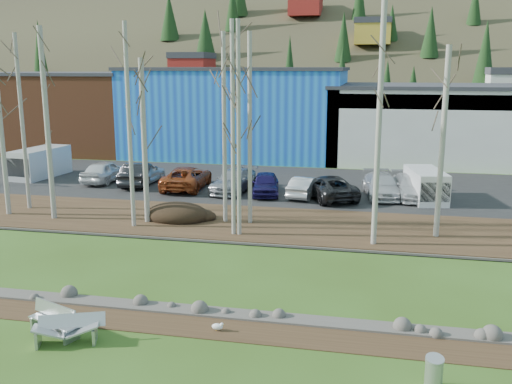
% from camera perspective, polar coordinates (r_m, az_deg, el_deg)
% --- Properties ---
extents(ground, '(200.00, 200.00, 0.00)m').
position_cam_1_polar(ground, '(18.17, -12.67, -15.29)').
color(ground, '#314B15').
rests_on(ground, ground).
extents(dirt_strip, '(80.00, 1.80, 0.03)m').
position_cam_1_polar(dirt_strip, '(19.89, -10.13, -12.59)').
color(dirt_strip, '#382616').
rests_on(dirt_strip, ground).
extents(near_bank_rocks, '(80.00, 0.80, 0.50)m').
position_cam_1_polar(near_bank_rocks, '(20.74, -9.08, -11.51)').
color(near_bank_rocks, '#47423D').
rests_on(near_bank_rocks, ground).
extents(river, '(80.00, 8.00, 0.90)m').
position_cam_1_polar(river, '(24.32, -5.64, -7.74)').
color(river, '#142232').
rests_on(river, ground).
extents(far_bank_rocks, '(80.00, 0.80, 0.46)m').
position_cam_1_polar(far_bank_rocks, '(28.05, -3.13, -4.93)').
color(far_bank_rocks, '#47423D').
rests_on(far_bank_rocks, ground).
extents(far_bank, '(80.00, 7.00, 0.15)m').
position_cam_1_polar(far_bank, '(31.00, -1.61, -3.07)').
color(far_bank, '#382616').
rests_on(far_bank, ground).
extents(parking_lot, '(80.00, 14.00, 0.14)m').
position_cam_1_polar(parking_lot, '(41.01, 1.79, 0.77)').
color(parking_lot, black).
rests_on(parking_lot, ground).
extents(building_brick, '(16.32, 12.24, 7.80)m').
position_cam_1_polar(building_brick, '(62.02, -18.34, 7.70)').
color(building_brick, brown).
rests_on(building_brick, ground).
extents(building_blue, '(20.40, 12.24, 8.30)m').
position_cam_1_polar(building_blue, '(55.26, -1.80, 8.07)').
color(building_blue, blue).
rests_on(building_blue, ground).
extents(building_white, '(18.36, 12.24, 6.80)m').
position_cam_1_polar(building_white, '(53.99, 17.24, 6.63)').
color(building_white, silver).
rests_on(building_white, ground).
extents(hillside, '(160.00, 72.00, 35.00)m').
position_cam_1_polar(hillside, '(99.22, 8.13, 17.61)').
color(hillside, '#332C1F').
rests_on(hillside, ground).
extents(bench_intact, '(2.00, 1.25, 0.97)m').
position_cam_1_polar(bench_intact, '(19.63, -19.49, -11.99)').
color(bench_intact, '#B4B7BA').
rests_on(bench_intact, ground).
extents(bench_damaged, '(2.10, 1.29, 0.89)m').
position_cam_1_polar(bench_damaged, '(18.95, -18.28, -12.91)').
color(bench_damaged, '#B4B7BA').
rests_on(bench_damaged, ground).
extents(litter_bin, '(0.53, 0.53, 0.81)m').
position_cam_1_polar(litter_bin, '(16.53, 17.35, -16.96)').
color(litter_bin, '#B4B7BA').
rests_on(litter_bin, ground).
extents(seagull, '(0.44, 0.21, 0.32)m').
position_cam_1_polar(seagull, '(18.90, -3.86, -13.26)').
color(seagull, gold).
rests_on(seagull, ground).
extents(dirt_mound, '(3.51, 2.48, 0.69)m').
position_cam_1_polar(dirt_mound, '(31.61, -7.89, -2.10)').
color(dirt_mound, black).
rests_on(dirt_mound, far_bank).
extents(birch_0, '(0.27, 0.27, 10.38)m').
position_cam_1_polar(birch_0, '(34.63, -24.20, 6.35)').
color(birch_0, beige).
rests_on(birch_0, far_bank).
extents(birch_1, '(0.23, 0.23, 10.08)m').
position_cam_1_polar(birch_1, '(35.70, -22.34, 6.41)').
color(birch_1, beige).
rests_on(birch_1, far_bank).
extents(birch_2, '(0.28, 0.28, 10.30)m').
position_cam_1_polar(birch_2, '(32.70, -20.17, 6.30)').
color(birch_2, beige).
rests_on(birch_2, far_bank).
extents(birch_3, '(0.22, 0.22, 10.41)m').
position_cam_1_polar(birch_3, '(29.85, -12.55, 6.36)').
color(birch_3, beige).
rests_on(birch_3, far_bank).
extents(birch_4, '(0.28, 0.28, 8.66)m').
position_cam_1_polar(birch_4, '(30.66, -11.11, 4.93)').
color(birch_4, beige).
rests_on(birch_4, far_bank).
extents(birch_5, '(0.23, 0.23, 9.96)m').
position_cam_1_polar(birch_5, '(30.12, -3.19, 6.26)').
color(birch_5, beige).
rests_on(birch_5, far_bank).
extents(birch_6, '(0.21, 0.21, 10.39)m').
position_cam_1_polar(birch_6, '(27.63, -1.75, 6.16)').
color(birch_6, beige).
rests_on(birch_6, far_bank).
extents(birch_7, '(0.26, 0.26, 11.21)m').
position_cam_1_polar(birch_7, '(26.60, 12.18, 6.53)').
color(birch_7, beige).
rests_on(birch_7, far_bank).
extents(birch_8, '(0.27, 0.27, 9.20)m').
position_cam_1_polar(birch_8, '(28.77, 18.14, 4.61)').
color(birch_8, beige).
rests_on(birch_8, far_bank).
extents(birch_10, '(0.21, 0.21, 10.39)m').
position_cam_1_polar(birch_10, '(27.70, -2.33, 6.17)').
color(birch_10, beige).
rests_on(birch_10, far_bank).
extents(birch_11, '(0.23, 0.23, 9.96)m').
position_cam_1_polar(birch_11, '(29.79, -0.62, 6.21)').
color(birch_11, beige).
rests_on(birch_11, far_bank).
extents(car_0, '(2.04, 4.68, 1.57)m').
position_cam_1_polar(car_0, '(42.79, -14.90, 2.01)').
color(car_0, silver).
rests_on(car_0, parking_lot).
extents(car_1, '(2.29, 4.98, 1.58)m').
position_cam_1_polar(car_1, '(41.18, -11.66, 1.78)').
color(car_1, black).
rests_on(car_1, parking_lot).
extents(car_2, '(2.77, 5.60, 1.53)m').
position_cam_1_polar(car_2, '(39.42, -6.93, 1.44)').
color(car_2, '#9E451E').
rests_on(car_2, parking_lot).
extents(car_3, '(2.65, 5.23, 1.46)m').
position_cam_1_polar(car_3, '(38.26, -2.21, 1.13)').
color(car_3, gray).
rests_on(car_3, parking_lot).
extents(car_4, '(2.39, 4.46, 1.44)m').
position_cam_1_polar(car_4, '(37.32, 0.96, 0.84)').
color(car_4, '#191347').
rests_on(car_4, parking_lot).
extents(car_5, '(1.98, 4.15, 1.31)m').
position_cam_1_polar(car_5, '(36.82, 4.92, 0.53)').
color(car_5, '#BDBDC0').
rests_on(car_5, parking_lot).
extents(car_6, '(4.52, 5.88, 1.48)m').
position_cam_1_polar(car_6, '(36.51, 7.25, 0.51)').
color(car_6, black).
rests_on(car_6, parking_lot).
extents(car_7, '(2.80, 5.29, 1.46)m').
position_cam_1_polar(car_7, '(37.68, 15.22, 0.53)').
color(car_7, '#BABABC').
rests_on(car_7, parking_lot).
extents(car_8, '(2.04, 4.68, 1.57)m').
position_cam_1_polar(car_8, '(41.55, -11.24, 1.89)').
color(car_8, silver).
rests_on(car_8, parking_lot).
extents(car_9, '(2.80, 5.29, 1.46)m').
position_cam_1_polar(car_9, '(37.61, 12.42, 0.65)').
color(car_9, '#BABABC').
rests_on(car_9, parking_lot).
extents(van_white, '(2.60, 4.64, 1.92)m').
position_cam_1_polar(van_white, '(37.12, 16.66, 0.62)').
color(van_white, white).
rests_on(van_white, parking_lot).
extents(van_grey, '(2.56, 5.14, 2.17)m').
position_cam_1_polar(van_grey, '(46.23, -20.92, 2.73)').
color(van_grey, silver).
rests_on(van_grey, parking_lot).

